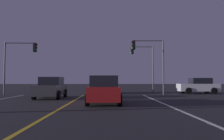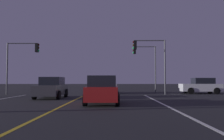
{
  "view_description": "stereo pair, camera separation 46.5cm",
  "coord_description": "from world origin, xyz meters",
  "px_view_note": "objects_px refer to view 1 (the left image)",
  "views": [
    {
      "loc": [
        2.46,
        1.48,
        1.41
      ],
      "look_at": [
        2.7,
        19.53,
        2.23
      ],
      "focal_mm": 37.47,
      "sensor_mm": 36.0,
      "label": 1
    },
    {
      "loc": [
        2.92,
        1.48,
        1.41
      ],
      "look_at": [
        2.7,
        19.53,
        2.23
      ],
      "focal_mm": 37.47,
      "sensor_mm": 36.0,
      "label": 2
    }
  ],
  "objects_px": {
    "car_oncoming": "(51,88)",
    "car_crossing_side": "(199,86)",
    "traffic_light_near_left": "(21,56)",
    "traffic_light_far_right": "(142,58)",
    "car_lead_same_lane": "(104,90)",
    "traffic_light_near_right": "(148,54)",
    "car_ahead_far": "(107,86)"
  },
  "relations": [
    {
      "from": "car_oncoming",
      "to": "car_lead_same_lane",
      "type": "relative_size",
      "value": 1.0
    },
    {
      "from": "car_oncoming",
      "to": "traffic_light_near_left",
      "type": "bearing_deg",
      "value": -137.18
    },
    {
      "from": "car_ahead_far",
      "to": "traffic_light_near_right",
      "type": "height_order",
      "value": "traffic_light_near_right"
    },
    {
      "from": "car_oncoming",
      "to": "traffic_light_near_left",
      "type": "xyz_separation_m",
      "value": [
        -4.15,
        4.48,
        3.07
      ]
    },
    {
      "from": "traffic_light_near_right",
      "to": "traffic_light_far_right",
      "type": "bearing_deg",
      "value": -92.43
    },
    {
      "from": "car_lead_same_lane",
      "to": "traffic_light_far_right",
      "type": "distance_m",
      "value": 15.59
    },
    {
      "from": "car_ahead_far",
      "to": "traffic_light_near_left",
      "type": "height_order",
      "value": "traffic_light_near_left"
    },
    {
      "from": "car_oncoming",
      "to": "traffic_light_near_right",
      "type": "height_order",
      "value": "traffic_light_near_right"
    },
    {
      "from": "car_lead_same_lane",
      "to": "traffic_light_far_right",
      "type": "xyz_separation_m",
      "value": [
        4.44,
        14.56,
        3.35
      ]
    },
    {
      "from": "traffic_light_near_right",
      "to": "traffic_light_near_left",
      "type": "xyz_separation_m",
      "value": [
        -12.72,
        0.0,
        -0.18
      ]
    },
    {
      "from": "car_crossing_side",
      "to": "traffic_light_near_right",
      "type": "relative_size",
      "value": 0.79
    },
    {
      "from": "car_crossing_side",
      "to": "traffic_light_near_right",
      "type": "xyz_separation_m",
      "value": [
        -5.9,
        -2.17,
        3.25
      ]
    },
    {
      "from": "traffic_light_near_left",
      "to": "traffic_light_far_right",
      "type": "distance_m",
      "value": 14.07
    },
    {
      "from": "car_lead_same_lane",
      "to": "traffic_light_near_left",
      "type": "distance_m",
      "value": 12.81
    },
    {
      "from": "car_ahead_far",
      "to": "car_lead_same_lane",
      "type": "height_order",
      "value": "same"
    },
    {
      "from": "car_oncoming",
      "to": "traffic_light_far_right",
      "type": "distance_m",
      "value": 13.72
    },
    {
      "from": "traffic_light_near_left",
      "to": "traffic_light_far_right",
      "type": "height_order",
      "value": "traffic_light_far_right"
    },
    {
      "from": "car_oncoming",
      "to": "car_crossing_side",
      "type": "distance_m",
      "value": 15.92
    },
    {
      "from": "car_lead_same_lane",
      "to": "traffic_light_near_right",
      "type": "relative_size",
      "value": 0.79
    },
    {
      "from": "car_oncoming",
      "to": "car_ahead_far",
      "type": "relative_size",
      "value": 1.0
    },
    {
      "from": "car_lead_same_lane",
      "to": "traffic_light_far_right",
      "type": "bearing_deg",
      "value": -16.96
    },
    {
      "from": "traffic_light_near_left",
      "to": "car_oncoming",
      "type": "bearing_deg",
      "value": -47.18
    },
    {
      "from": "car_ahead_far",
      "to": "traffic_light_far_right",
      "type": "relative_size",
      "value": 0.76
    },
    {
      "from": "car_lead_same_lane",
      "to": "traffic_light_near_left",
      "type": "bearing_deg",
      "value": 43.2
    },
    {
      "from": "car_oncoming",
      "to": "car_ahead_far",
      "type": "bearing_deg",
      "value": 147.92
    },
    {
      "from": "car_crossing_side",
      "to": "traffic_light_far_right",
      "type": "distance_m",
      "value": 7.38
    },
    {
      "from": "car_crossing_side",
      "to": "traffic_light_far_right",
      "type": "xyz_separation_m",
      "value": [
        -5.66,
        3.33,
        3.35
      ]
    },
    {
      "from": "car_lead_same_lane",
      "to": "car_crossing_side",
      "type": "bearing_deg",
      "value": -41.97
    },
    {
      "from": "car_ahead_far",
      "to": "car_lead_same_lane",
      "type": "relative_size",
      "value": 1.0
    },
    {
      "from": "car_crossing_side",
      "to": "traffic_light_near_left",
      "type": "height_order",
      "value": "traffic_light_near_left"
    },
    {
      "from": "car_ahead_far",
      "to": "car_lead_same_lane",
      "type": "xyz_separation_m",
      "value": [
        -0.05,
        -11.62,
        0.0
      ]
    },
    {
      "from": "car_ahead_far",
      "to": "traffic_light_near_left",
      "type": "xyz_separation_m",
      "value": [
        -8.56,
        -2.55,
        3.07
      ]
    }
  ]
}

